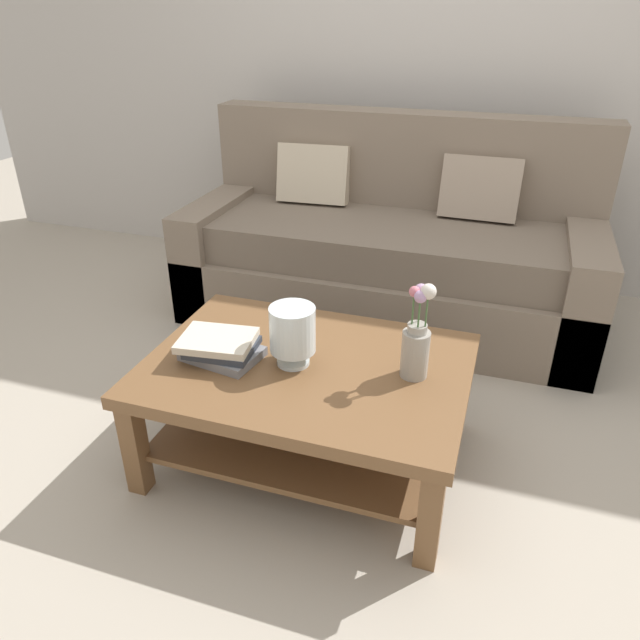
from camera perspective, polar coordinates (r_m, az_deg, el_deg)
ground_plane at (r=2.68m, az=3.33°, el=-8.14°), size 10.00×10.00×0.00m
back_wall at (r=3.79m, az=11.23°, el=24.17°), size 6.40×0.12×2.70m
couch at (r=3.33m, az=6.64°, el=6.49°), size 2.16×0.90×1.06m
coffee_table at (r=2.22m, az=-1.26°, el=-6.59°), size 1.15×0.83×0.43m
book_stack_main at (r=2.20m, az=-9.45°, el=-2.60°), size 0.31×0.24×0.09m
glass_hurricane_vase at (r=2.09m, az=-2.63°, el=-1.08°), size 0.16×0.16×0.22m
flower_pitcher at (r=2.05m, az=9.19°, el=-2.05°), size 0.10×0.10×0.35m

